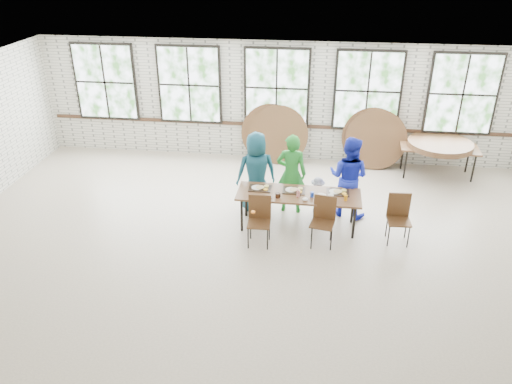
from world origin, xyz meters
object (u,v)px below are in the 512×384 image
storage_table (439,149)px  chair_near_right (323,216)px  dining_table (299,196)px  chair_near_left (259,216)px

storage_table → chair_near_right: bearing=-125.8°
dining_table → chair_near_right: (0.49, -0.51, -0.13)m
chair_near_left → storage_table: chair_near_left is taller
chair_near_left → chair_near_right: 1.19m
dining_table → chair_near_left: chair_near_left is taller
dining_table → storage_table: size_ratio=1.31×
chair_near_left → chair_near_right: (1.19, 0.13, 0.00)m
chair_near_right → storage_table: chair_near_right is taller
chair_near_right → storage_table: size_ratio=0.52×
chair_near_right → storage_table: bearing=62.0°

